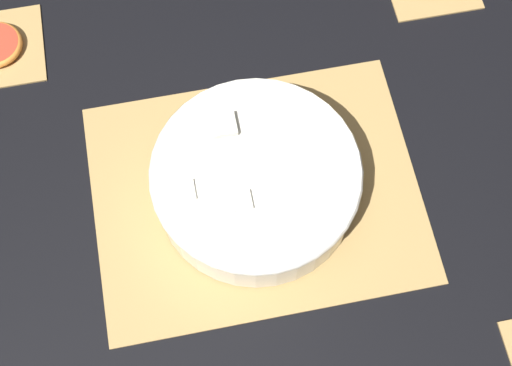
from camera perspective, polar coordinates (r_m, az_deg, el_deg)
ground_plane at (r=0.96m, az=-0.00°, el=-0.81°), size 6.00×6.00×0.00m
bamboo_mat_center at (r=0.96m, az=-0.00°, el=-0.74°), size 0.43×0.34×0.01m
fruit_salad_bowl at (r=0.92m, az=-0.07°, el=0.31°), size 0.27×0.27×0.08m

